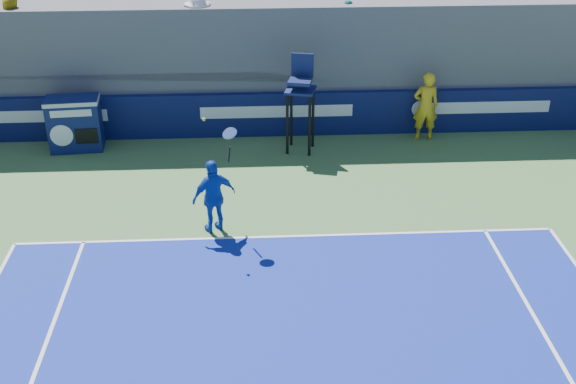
{
  "coord_description": "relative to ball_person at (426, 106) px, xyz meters",
  "views": [
    {
      "loc": [
        -0.66,
        -0.68,
        7.74
      ],
      "look_at": [
        0.0,
        11.5,
        1.25
      ],
      "focal_mm": 45.0,
      "sensor_mm": 36.0,
      "label": 1
    }
  ],
  "objects": [
    {
      "name": "ball_person",
      "position": [
        0.0,
        0.0,
        0.0
      ],
      "size": [
        0.67,
        0.44,
        1.82
      ],
      "primitive_type": "imported",
      "rotation": [
        0.0,
        0.0,
        3.13
      ],
      "color": "gold",
      "rests_on": "apron"
    },
    {
      "name": "back_hoarding",
      "position": [
        -3.86,
        0.45,
        -0.32
      ],
      "size": [
        20.4,
        0.21,
        1.2
      ],
      "color": "#0C1145",
      "rests_on": "ground"
    },
    {
      "name": "match_clock",
      "position": [
        -8.99,
        -0.16,
        -0.18
      ],
      "size": [
        1.37,
        0.83,
        1.4
      ],
      "color": "#101951",
      "rests_on": "ground"
    },
    {
      "name": "umpire_chair",
      "position": [
        -3.29,
        -0.52,
        0.6
      ],
      "size": [
        0.84,
        0.84,
        2.48
      ],
      "color": "black",
      "rests_on": "ground"
    },
    {
      "name": "tennis_player",
      "position": [
        -5.32,
        -4.43,
        -0.11
      ],
      "size": [
        1.03,
        0.76,
        2.57
      ],
      "color": "#1649B3",
      "rests_on": "apron"
    },
    {
      "name": "stadium_seating",
      "position": [
        -3.88,
        2.49,
        0.92
      ],
      "size": [
        21.0,
        4.05,
        4.4
      ],
      "color": "#4E4D52",
      "rests_on": "ground"
    }
  ]
}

